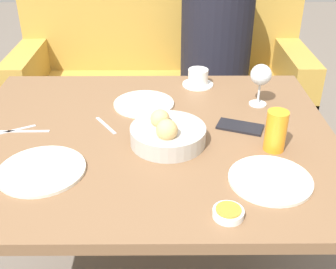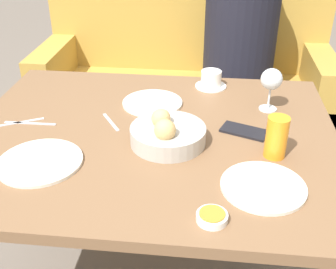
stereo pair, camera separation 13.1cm
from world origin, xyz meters
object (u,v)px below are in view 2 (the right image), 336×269
plate_near_left (40,162)px  juice_glass (277,137)px  couch (184,95)px  plate_far_center (152,103)px  jam_bowl_honey (212,217)px  spoon_coffee (111,122)px  seated_person (237,73)px  bread_basket (167,134)px  plate_near_right (263,187)px  coffee_cup (211,80)px  wine_glass (271,81)px  cell_phone (244,131)px  fork_silver (30,123)px  knife_silver (17,123)px

plate_near_left → juice_glass: size_ratio=1.92×
couch → plate_far_center: (-0.05, -0.93, 0.40)m
jam_bowl_honey → spoon_coffee: size_ratio=0.65×
plate_far_center → jam_bowl_honey: jam_bowl_honey is taller
seated_person → plate_far_center: seated_person is taller
bread_basket → plate_near_right: size_ratio=1.03×
coffee_cup → jam_bowl_honey: size_ratio=1.62×
wine_glass → bread_basket: bearing=-140.9°
couch → seated_person: (0.30, -0.15, 0.22)m
seated_person → jam_bowl_honey: (-0.12, -1.39, 0.19)m
juice_glass → cell_phone: size_ratio=0.77×
plate_near_left → jam_bowl_honey: size_ratio=3.21×
plate_near_right → jam_bowl_honey: 0.20m
plate_near_left → juice_glass: (0.68, 0.12, 0.06)m
plate_near_right → plate_far_center: 0.60m
juice_glass → jam_bowl_honey: (-0.18, -0.31, -0.05)m
couch → seated_person: 0.40m
spoon_coffee → bread_basket: bearing=-28.7°
plate_far_center → spoon_coffee: 0.20m
plate_far_center → fork_silver: (-0.39, -0.20, -0.00)m
seated_person → cell_phone: seated_person is taller
plate_far_center → coffee_cup: 0.28m
plate_near_right → fork_silver: 0.81m
fork_silver → spoon_coffee: 0.27m
jam_bowl_honey → cell_phone: jam_bowl_honey is taller
seated_person → coffee_cup: seated_person is taller
couch → plate_near_left: size_ratio=6.62×
coffee_cup → cell_phone: coffee_cup is taller
cell_phone → coffee_cup: bearing=108.3°
jam_bowl_honey → cell_phone: 0.45m
plate_near_left → plate_near_right: size_ratio=1.08×
jam_bowl_honey → spoon_coffee: 0.58m
couch → fork_silver: bearing=-111.7°
bread_basket → knife_silver: size_ratio=1.44×
plate_near_left → cell_phone: bearing=22.6°
plate_far_center → plate_near_right: bearing=-52.2°
plate_far_center → knife_silver: (-0.44, -0.20, -0.00)m
bread_basket → fork_silver: bread_basket is taller
plate_far_center → spoon_coffee: size_ratio=1.87×
bread_basket → plate_far_center: bearing=107.6°
bread_basket → cell_phone: bread_basket is taller
seated_person → plate_far_center: 0.87m
plate_near_right → jam_bowl_honey: (-0.13, -0.14, 0.01)m
jam_bowl_honey → cell_phone: size_ratio=0.46×
fork_silver → spoon_coffee: bearing=8.0°
fork_silver → plate_near_right: bearing=-20.0°
juice_glass → coffee_cup: (-0.20, 0.49, -0.03)m
seated_person → coffee_cup: size_ratio=10.17×
seated_person → knife_silver: 1.27m
coffee_cup → cell_phone: 0.38m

